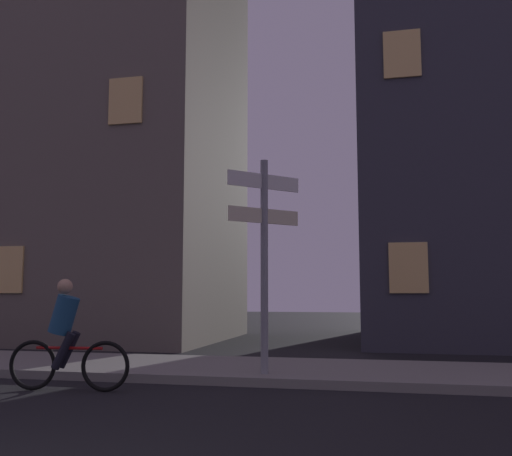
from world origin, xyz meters
name	(u,v)px	position (x,y,z in m)	size (l,w,h in m)	color
sidewalk_kerb	(213,369)	(0.00, 7.18, 0.07)	(40.00, 2.81, 0.14)	gray
signpost	(264,246)	(1.13, 6.24, 2.16)	(0.99, 0.99, 3.43)	gray
cyclist	(66,338)	(-1.53, 4.88, 0.75)	(1.82, 0.36, 1.61)	black
building_left_block	(41,35)	(-8.00, 13.53, 9.97)	(12.63, 6.68, 19.95)	#6B6056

